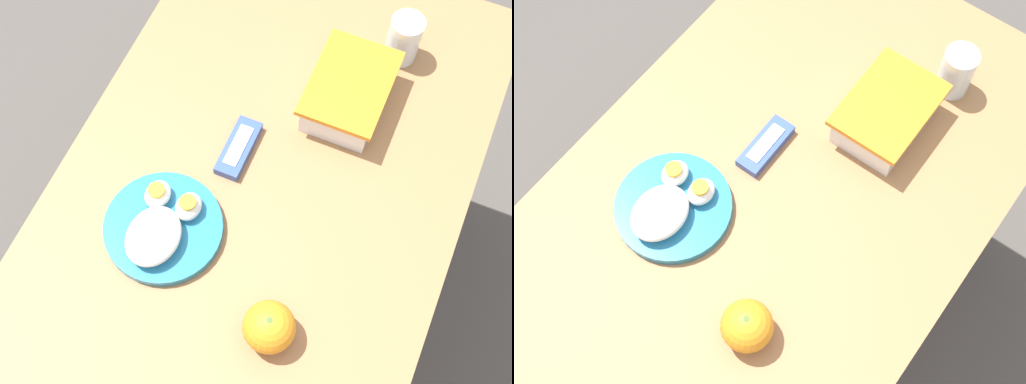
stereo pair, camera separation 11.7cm
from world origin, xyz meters
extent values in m
plane|color=#4C4742|center=(0.00, 0.00, 0.00)|extent=(10.00, 10.00, 0.00)
cube|color=#996B42|center=(0.00, 0.00, 0.74)|extent=(1.24, 0.67, 0.03)
cylinder|color=brown|center=(-0.56, -0.28, 0.36)|extent=(0.05, 0.05, 0.72)
cylinder|color=brown|center=(-0.56, 0.28, 0.36)|extent=(0.05, 0.05, 0.72)
cube|color=white|center=(-0.29, 0.08, 0.78)|extent=(0.17, 0.12, 0.06)
cube|color=beige|center=(-0.29, 0.08, 0.77)|extent=(0.16, 0.11, 0.04)
cube|color=orange|center=(-0.29, 0.08, 0.82)|extent=(0.19, 0.14, 0.01)
ellipsoid|color=tan|center=(-0.34, 0.07, 0.79)|extent=(0.05, 0.04, 0.02)
ellipsoid|color=tan|center=(-0.29, 0.07, 0.79)|extent=(0.06, 0.04, 0.03)
ellipsoid|color=tan|center=(-0.24, 0.06, 0.79)|extent=(0.05, 0.04, 0.02)
sphere|color=orange|center=(0.15, 0.11, 0.79)|extent=(0.08, 0.08, 0.08)
cylinder|color=#4C662D|center=(0.15, 0.11, 0.83)|extent=(0.01, 0.01, 0.00)
cylinder|color=teal|center=(0.06, -0.12, 0.76)|extent=(0.20, 0.20, 0.02)
ellipsoid|color=white|center=(0.09, -0.12, 0.79)|extent=(0.11, 0.09, 0.04)
ellipsoid|color=white|center=(0.02, -0.14, 0.79)|extent=(0.05, 0.04, 0.03)
cylinder|color=#F4A823|center=(0.02, -0.14, 0.80)|extent=(0.03, 0.03, 0.01)
ellipsoid|color=white|center=(0.02, -0.09, 0.79)|extent=(0.05, 0.04, 0.03)
cylinder|color=#F4A823|center=(0.02, -0.09, 0.80)|extent=(0.03, 0.03, 0.01)
cube|color=#334C9E|center=(-0.13, -0.06, 0.76)|extent=(0.12, 0.04, 0.02)
cube|color=white|center=(-0.13, -0.06, 0.77)|extent=(0.08, 0.02, 0.00)
cylinder|color=silver|center=(-0.43, 0.13, 0.80)|extent=(0.06, 0.06, 0.10)
camera|label=1|loc=(0.41, 0.20, 1.85)|focal=50.00mm
camera|label=2|loc=(0.35, 0.30, 1.85)|focal=50.00mm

